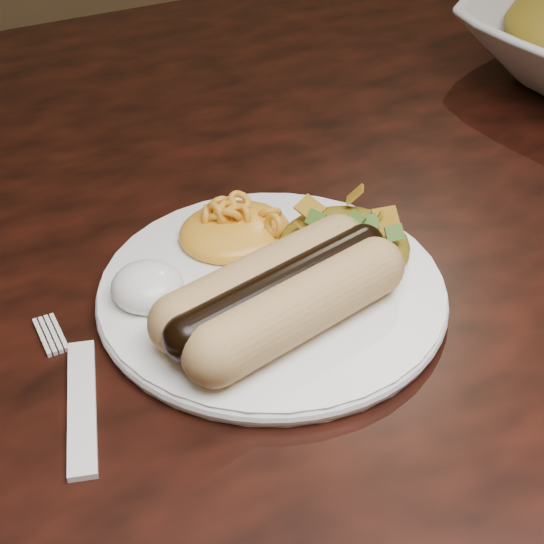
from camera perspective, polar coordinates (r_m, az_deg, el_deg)
name	(u,v)px	position (r m, az deg, el deg)	size (l,w,h in m)	color
table	(274,316)	(0.66, 0.15, -3.02)	(1.60, 0.90, 0.75)	black
plate	(272,292)	(0.52, 0.00, -1.36)	(0.22, 0.22, 0.01)	white
hotdog	(281,293)	(0.48, 0.64, -1.43)	(0.14, 0.09, 0.04)	tan
mac_and_cheese	(234,219)	(0.55, -2.59, 3.68)	(0.08, 0.07, 0.03)	#F9A721
sour_cream	(147,279)	(0.51, -8.57, -0.51)	(0.04, 0.04, 0.03)	white
taco_salad	(344,236)	(0.54, 4.95, 2.47)	(0.09, 0.08, 0.04)	#A3490E
fork	(82,405)	(0.47, -12.88, -8.90)	(0.02, 0.14, 0.00)	white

